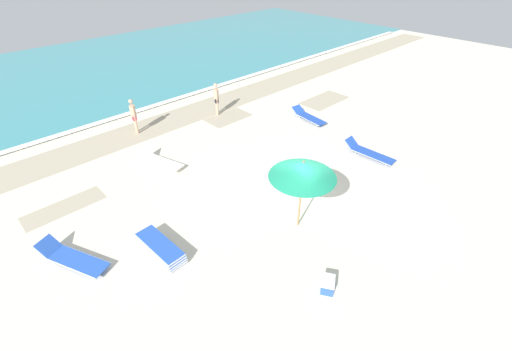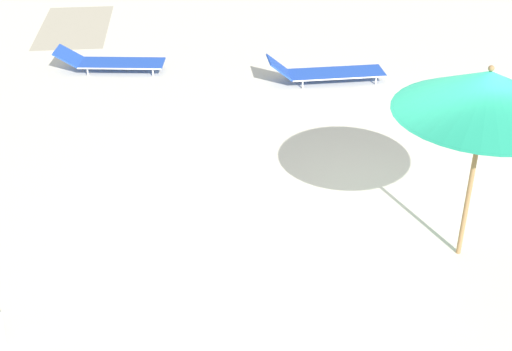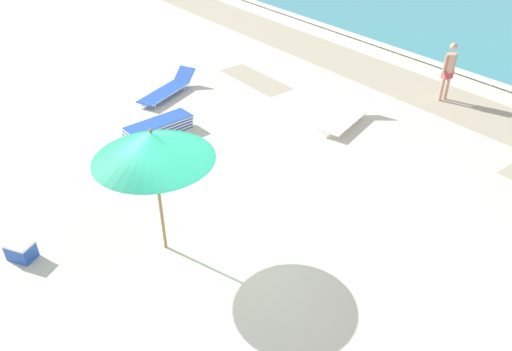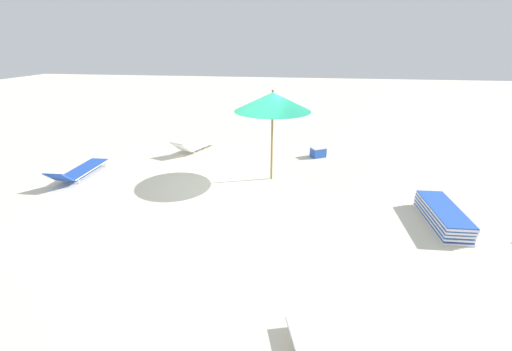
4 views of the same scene
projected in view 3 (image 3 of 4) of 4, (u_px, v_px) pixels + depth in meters
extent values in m
cube|color=beige|center=(222.00, 260.00, 9.41)|extent=(60.00, 60.00, 0.16)
cube|color=#B3A68B|center=(492.00, 118.00, 14.13)|extent=(57.00, 2.20, 0.00)
cube|color=#B3A68B|center=(255.00, 79.00, 16.47)|extent=(2.77, 1.00, 0.00)
cylinder|color=#9E7547|center=(160.00, 200.00, 8.98)|extent=(0.06, 0.06, 2.25)
cone|color=#1E936B|center=(153.00, 146.00, 8.35)|extent=(2.11, 2.11, 0.51)
cylinder|color=#166E50|center=(154.00, 158.00, 8.49)|extent=(2.05, 2.05, 0.01)
sphere|color=#9E7547|center=(151.00, 131.00, 8.20)|extent=(0.07, 0.07, 0.07)
cube|color=blue|center=(159.00, 133.00, 13.28)|extent=(0.69, 1.83, 0.03)
cube|color=silver|center=(159.00, 134.00, 13.29)|extent=(0.71, 1.87, 0.04)
cube|color=blue|center=(158.00, 131.00, 13.22)|extent=(0.69, 1.83, 0.03)
cube|color=silver|center=(159.00, 132.00, 13.24)|extent=(0.71, 1.87, 0.04)
cube|color=blue|center=(158.00, 128.00, 13.18)|extent=(0.69, 1.83, 0.03)
cube|color=silver|center=(158.00, 129.00, 13.19)|extent=(0.71, 1.87, 0.04)
cube|color=blue|center=(158.00, 125.00, 13.14)|extent=(0.69, 1.83, 0.03)
cube|color=silver|center=(158.00, 126.00, 13.15)|extent=(0.71, 1.87, 0.04)
cube|color=blue|center=(159.00, 122.00, 13.10)|extent=(0.69, 1.83, 0.03)
cube|color=silver|center=(159.00, 123.00, 13.12)|extent=(0.71, 1.87, 0.04)
cube|color=blue|center=(163.00, 93.00, 15.17)|extent=(1.31, 1.96, 0.03)
cylinder|color=silver|center=(155.00, 91.00, 15.29)|extent=(0.79, 1.73, 0.03)
cylinder|color=silver|center=(171.00, 95.00, 15.06)|extent=(0.79, 1.73, 0.03)
cube|color=blue|center=(185.00, 74.00, 15.92)|extent=(0.71, 0.64, 0.38)
cylinder|color=silver|center=(142.00, 103.00, 14.79)|extent=(0.03, 0.03, 0.16)
cylinder|color=silver|center=(155.00, 106.00, 14.59)|extent=(0.03, 0.03, 0.16)
cylinder|color=silver|center=(171.00, 85.00, 15.86)|extent=(0.03, 0.03, 0.16)
cylinder|color=silver|center=(184.00, 89.00, 15.66)|extent=(0.03, 0.03, 0.16)
cube|color=white|center=(343.00, 121.00, 13.60)|extent=(1.07, 1.79, 0.03)
cylinder|color=silver|center=(333.00, 118.00, 13.75)|extent=(0.52, 1.63, 0.03)
cylinder|color=silver|center=(353.00, 124.00, 13.46)|extent=(0.52, 1.63, 0.03)
cube|color=white|center=(360.00, 101.00, 14.19)|extent=(0.66, 0.54, 0.43)
cylinder|color=silver|center=(323.00, 131.00, 13.33)|extent=(0.03, 0.03, 0.16)
cylinder|color=silver|center=(340.00, 136.00, 13.08)|extent=(0.03, 0.03, 0.16)
cylinder|color=silver|center=(345.00, 113.00, 14.23)|extent=(0.03, 0.03, 0.16)
cylinder|color=silver|center=(362.00, 118.00, 13.98)|extent=(0.03, 0.03, 0.16)
cylinder|color=tan|center=(447.00, 85.00, 14.95)|extent=(0.11, 0.11, 0.90)
cylinder|color=tan|center=(442.00, 86.00, 14.88)|extent=(0.11, 0.11, 0.90)
cube|color=#D13D4C|center=(447.00, 74.00, 14.71)|extent=(0.24, 0.33, 0.24)
cylinder|color=tan|center=(450.00, 63.00, 14.51)|extent=(0.27, 0.27, 0.55)
cylinder|color=tan|center=(455.00, 62.00, 14.58)|extent=(0.08, 0.08, 0.55)
cylinder|color=tan|center=(445.00, 64.00, 14.45)|extent=(0.08, 0.08, 0.55)
sphere|color=tan|center=(454.00, 46.00, 14.24)|extent=(0.21, 0.21, 0.21)
cube|color=blue|center=(21.00, 251.00, 9.27)|extent=(0.59, 0.54, 0.32)
cube|color=white|center=(19.00, 244.00, 9.16)|extent=(0.61, 0.56, 0.05)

